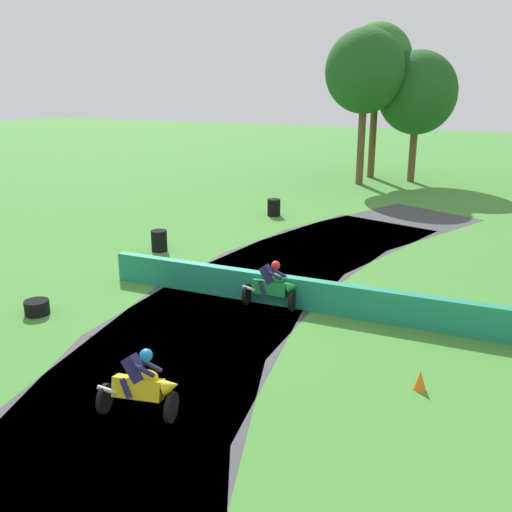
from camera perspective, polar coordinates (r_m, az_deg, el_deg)
ground_plane at (r=17.70m, az=-2.03°, el=-4.03°), size 120.00×120.00×0.00m
track_asphalt at (r=17.29m, az=1.13°, el=-4.53°), size 9.27×30.97×0.01m
safety_barrier at (r=16.08m, az=15.16°, el=-5.17°), size 18.82×0.70×0.90m
motorcycle_lead_green at (r=16.72m, az=1.62°, el=-2.90°), size 1.68×0.69×1.42m
motorcycle_chase_yellow at (r=11.85m, az=-11.06°, el=-12.24°), size 1.67×0.95×1.43m
tire_stack_near at (r=27.82m, az=1.75°, el=4.76°), size 0.61×0.61×0.80m
tire_stack_mid_a at (r=22.47m, az=-9.42°, el=1.48°), size 0.60×0.60×0.80m
tire_stack_mid_b at (r=17.51m, az=-20.58°, el=-4.71°), size 0.68×0.68×0.40m
traffic_cone at (r=13.15m, az=15.71°, el=-11.58°), size 0.28×0.28×0.44m
tree_far_left at (r=37.81m, az=15.45°, el=15.06°), size 4.72×4.72×7.86m
tree_behind_barrier at (r=36.21m, az=10.57°, el=17.25°), size 4.62×4.62×9.05m
tree_distant at (r=38.86m, az=11.72°, el=18.12°), size 4.27×4.27×9.53m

